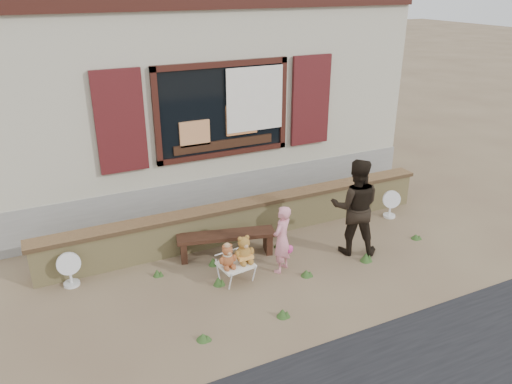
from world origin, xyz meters
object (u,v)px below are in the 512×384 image
folding_chair (236,265)px  child (282,239)px  bench (226,240)px  teddy_bear_right (244,248)px  teddy_bear_left (227,255)px  adult (355,207)px

folding_chair → child: child is taller
bench → teddy_bear_right: teddy_bear_right is taller
folding_chair → teddy_bear_left: teddy_bear_left is taller
teddy_bear_left → adult: (2.23, -0.00, 0.33)m
bench → folding_chair: 0.76m
bench → teddy_bear_right: bearing=-77.1°
teddy_bear_left → folding_chair: bearing=-0.0°
teddy_bear_right → adult: adult is taller
bench → teddy_bear_right: size_ratio=3.76×
bench → adult: bearing=-7.4°
folding_chair → teddy_bear_right: (0.14, 0.02, 0.24)m
folding_chair → child: (0.75, -0.04, 0.28)m
child → teddy_bear_right: bearing=-39.0°
teddy_bear_left → adult: 2.26m
teddy_bear_left → child: bearing=-8.3°
folding_chair → teddy_bear_left: size_ratio=1.42×
folding_chair → adult: bearing=-7.6°
bench → teddy_bear_left: size_ratio=4.34×
child → adult: bearing=146.6°
bench → child: 1.01m
bench → adult: (1.94, -0.76, 0.52)m
teddy_bear_left → teddy_bear_right: teddy_bear_right is taller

